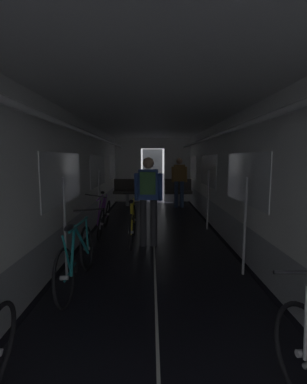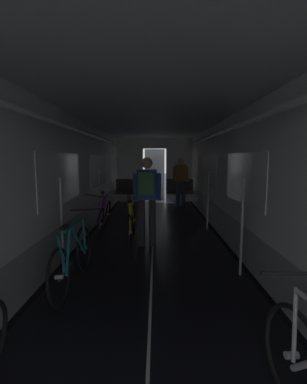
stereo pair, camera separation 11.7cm
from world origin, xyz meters
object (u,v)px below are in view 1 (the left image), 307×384
(bicycle_purple, at_px, (104,216))
(person_cyclist_aisle, at_px, (148,193))
(person_standing_near_bench, at_px, (179,179))
(bench_seat_far_left, at_px, (127,190))
(bench_seat_far_right, at_px, (178,190))
(bicycle_teal, at_px, (77,258))
(bicycle_yellow_in_aisle, at_px, (133,223))

(bicycle_purple, height_order, person_cyclist_aisle, person_cyclist_aisle)
(person_cyclist_aisle, relative_size, person_standing_near_bench, 1.00)
(bench_seat_far_left, height_order, bench_seat_far_right, same)
(person_standing_near_bench, bearing_deg, person_cyclist_aisle, -103.28)
(bicycle_teal, height_order, bicycle_purple, bicycle_purple)
(bench_seat_far_right, bearing_deg, person_standing_near_bench, -89.59)
(bicycle_teal, relative_size, person_standing_near_bench, 1.00)
(bench_seat_far_left, relative_size, bench_seat_far_right, 1.00)
(bicycle_teal, relative_size, bicycle_yellow_in_aisle, 1.00)
(bench_seat_far_right, relative_size, bicycle_purple, 0.58)
(bicycle_teal, xyz_separation_m, person_cyclist_aisle, (0.91, 1.67, 0.63))
(person_cyclist_aisle, bearing_deg, bicycle_purple, 136.37)
(bicycle_purple, distance_m, bicycle_yellow_in_aisle, 0.97)
(bench_seat_far_left, distance_m, person_cyclist_aisle, 4.74)
(bench_seat_far_right, xyz_separation_m, person_cyclist_aisle, (-1.01, -4.65, 0.45))
(bench_seat_far_right, distance_m, bicycle_yellow_in_aisle, 4.59)
(bicycle_purple, relative_size, person_standing_near_bench, 1.00)
(bicycle_teal, bearing_deg, bicycle_yellow_in_aisle, 73.09)
(bench_seat_far_left, distance_m, bicycle_teal, 6.33)
(bicycle_teal, distance_m, person_cyclist_aisle, 2.01)
(bicycle_purple, bearing_deg, person_cyclist_aisle, -43.63)
(bench_seat_far_left, distance_m, bicycle_yellow_in_aisle, 4.42)
(bench_seat_far_right, bearing_deg, bicycle_teal, -106.84)
(bench_seat_far_left, relative_size, bicycle_teal, 0.58)
(person_cyclist_aisle, bearing_deg, bench_seat_far_left, 99.67)
(bench_seat_far_left, distance_m, bicycle_purple, 3.71)
(bench_seat_far_right, distance_m, bicycle_teal, 6.61)
(bicycle_purple, bearing_deg, bench_seat_far_left, 86.76)
(person_cyclist_aisle, xyz_separation_m, bicycle_yellow_in_aisle, (-0.32, 0.27, -0.63))
(bicycle_purple, bearing_deg, person_standing_near_bench, 58.80)
(bicycle_yellow_in_aisle, bearing_deg, person_standing_near_bench, 71.68)
(bench_seat_far_left, bearing_deg, person_cyclist_aisle, -80.33)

